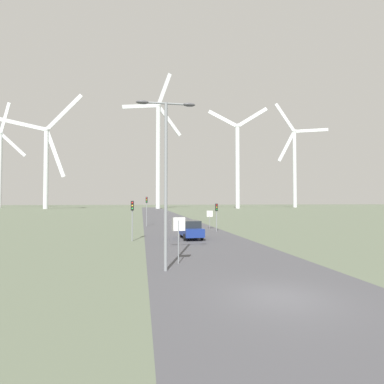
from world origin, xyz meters
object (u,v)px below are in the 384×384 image
(streetlamp, at_px, (166,163))
(wind_turbine_left, at_px, (46,157))
(stop_sign_near, at_px, (178,231))
(wind_turbine_center, at_px, (158,146))
(wind_turbine_far_left, at_px, (0,161))
(car_approaching, at_px, (191,230))
(traffic_light_post_near_right, at_px, (217,211))
(wind_turbine_right, at_px, (238,158))
(wind_turbine_far_right, at_px, (294,160))
(traffic_light_post_mid_left, at_px, (147,205))
(traffic_light_post_near_left, at_px, (132,212))
(stop_sign_far, at_px, (210,216))

(streetlamp, bearing_deg, wind_turbine_left, 108.80)
(stop_sign_near, height_order, wind_turbine_center, wind_turbine_center)
(wind_turbine_far_left, height_order, wind_turbine_left, wind_turbine_far_left)
(wind_turbine_far_left, bearing_deg, car_approaching, -61.91)
(traffic_light_post_near_right, bearing_deg, streetlamp, -111.78)
(stop_sign_near, distance_m, wind_turbine_right, 137.93)
(streetlamp, height_order, wind_turbine_left, wind_turbine_left)
(wind_turbine_far_right, bearing_deg, streetlamp, -120.79)
(streetlamp, xyz_separation_m, wind_turbine_far_right, (89.44, 150.11, 22.58))
(traffic_light_post_mid_left, bearing_deg, stop_sign_near, -86.98)
(stop_sign_near, bearing_deg, wind_turbine_right, 70.20)
(wind_turbine_center, distance_m, wind_turbine_far_right, 84.59)
(wind_turbine_far_left, bearing_deg, wind_turbine_left, -47.62)
(wind_turbine_left, distance_m, wind_turbine_center, 53.96)
(stop_sign_near, bearing_deg, traffic_light_post_near_left, 105.77)
(wind_turbine_left, bearing_deg, wind_turbine_far_left, 132.38)
(streetlamp, bearing_deg, stop_sign_far, 71.41)
(car_approaching, height_order, wind_turbine_far_left, wind_turbine_far_left)
(streetlamp, bearing_deg, traffic_light_post_mid_left, 91.04)
(traffic_light_post_near_left, distance_m, wind_turbine_left, 133.99)
(stop_sign_near, relative_size, wind_turbine_far_right, 0.04)
(traffic_light_post_mid_left, relative_size, car_approaching, 1.05)
(stop_sign_near, height_order, traffic_light_post_mid_left, traffic_light_post_mid_left)
(traffic_light_post_near_left, relative_size, car_approaching, 0.90)
(streetlamp, xyz_separation_m, wind_turbine_right, (46.92, 129.54, 20.03))
(traffic_light_post_mid_left, bearing_deg, wind_turbine_left, 113.10)
(traffic_light_post_near_left, distance_m, wind_turbine_right, 128.99)
(stop_sign_near, bearing_deg, wind_turbine_left, 109.37)
(stop_sign_far, xyz_separation_m, traffic_light_post_near_right, (0.04, -3.56, 0.81))
(wind_turbine_far_right, bearing_deg, wind_turbine_center, -167.81)
(traffic_light_post_mid_left, relative_size, wind_turbine_center, 0.06)
(wind_turbine_far_right, bearing_deg, car_approaching, -122.08)
(wind_turbine_right, bearing_deg, stop_sign_far, -110.20)
(wind_turbine_right, bearing_deg, streetlamp, -109.91)
(stop_sign_near, xyz_separation_m, car_approaching, (2.68, 11.42, -1.02))
(wind_turbine_left, height_order, wind_turbine_center, wind_turbine_center)
(stop_sign_far, bearing_deg, wind_turbine_far_left, 120.74)
(car_approaching, bearing_deg, wind_turbine_left, 112.08)
(stop_sign_near, distance_m, traffic_light_post_near_right, 19.09)
(stop_sign_far, relative_size, wind_turbine_far_left, 0.04)
(car_approaching, bearing_deg, wind_turbine_far_right, 57.92)
(wind_turbine_left, xyz_separation_m, wind_turbine_center, (53.41, -4.68, 6.13))
(traffic_light_post_near_left, height_order, wind_turbine_left, wind_turbine_left)
(streetlamp, relative_size, wind_turbine_right, 0.18)
(traffic_light_post_near_right, bearing_deg, traffic_light_post_near_left, -144.75)
(wind_turbine_right, bearing_deg, traffic_light_post_mid_left, -115.24)
(wind_turbine_far_left, distance_m, wind_turbine_right, 140.73)
(stop_sign_near, relative_size, wind_turbine_left, 0.05)
(car_approaching, height_order, wind_turbine_left, wind_turbine_left)
(traffic_light_post_near_right, bearing_deg, car_approaching, -123.48)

